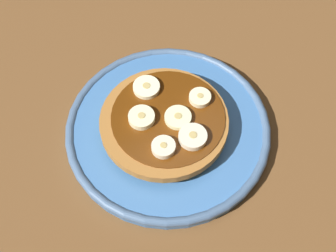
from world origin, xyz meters
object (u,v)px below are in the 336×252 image
(banana_slice_2, at_px, (147,88))
(banana_slice_3, at_px, (163,147))
(banana_slice_4, at_px, (193,137))
(banana_slice_0, at_px, (178,118))
(banana_slice_1, at_px, (199,96))
(pancake_stack, at_px, (165,123))
(plate, at_px, (168,130))
(banana_slice_5, at_px, (142,118))

(banana_slice_2, distance_m, banana_slice_3, 0.09)
(banana_slice_2, height_order, banana_slice_4, banana_slice_4)
(banana_slice_2, relative_size, banana_slice_4, 0.99)
(banana_slice_3, bearing_deg, banana_slice_2, -108.87)
(banana_slice_0, bearing_deg, banana_slice_1, -162.66)
(pancake_stack, bearing_deg, banana_slice_1, -178.47)
(plate, relative_size, banana_slice_2, 7.66)
(banana_slice_5, bearing_deg, banana_slice_2, -129.20)
(plate, bearing_deg, pancake_stack, -22.21)
(pancake_stack, height_order, banana_slice_3, banana_slice_3)
(banana_slice_0, height_order, banana_slice_4, banana_slice_4)
(pancake_stack, distance_m, banana_slice_1, 0.05)
(pancake_stack, xyz_separation_m, banana_slice_2, (-0.00, -0.05, 0.02))
(banana_slice_1, bearing_deg, banana_slice_4, 48.41)
(banana_slice_4, distance_m, banana_slice_5, 0.07)
(banana_slice_0, bearing_deg, banana_slice_3, 34.23)
(banana_slice_2, bearing_deg, banana_slice_4, 94.73)
(pancake_stack, xyz_separation_m, banana_slice_4, (-0.01, 0.04, 0.02))
(banana_slice_1, relative_size, banana_slice_4, 0.80)
(banana_slice_3, relative_size, banana_slice_5, 0.88)
(banana_slice_0, xyz_separation_m, banana_slice_2, (0.01, -0.06, 0.00))
(banana_slice_4, bearing_deg, banana_slice_2, -85.27)
(pancake_stack, relative_size, banana_slice_4, 4.81)
(banana_slice_1, distance_m, banana_slice_3, 0.08)
(banana_slice_4, bearing_deg, plate, -79.62)
(pancake_stack, bearing_deg, banana_slice_0, 138.23)
(banana_slice_3, bearing_deg, banana_slice_5, -89.85)
(banana_slice_1, bearing_deg, pancake_stack, 1.53)
(banana_slice_2, bearing_deg, banana_slice_0, 97.96)
(banana_slice_2, bearing_deg, banana_slice_3, 71.13)
(banana_slice_3, relative_size, banana_slice_4, 0.83)
(banana_slice_0, height_order, banana_slice_1, same)
(plate, distance_m, banana_slice_2, 0.06)
(plate, xyz_separation_m, banana_slice_0, (-0.01, 0.01, 0.03))
(banana_slice_1, relative_size, banana_slice_2, 0.81)
(plate, relative_size, banana_slice_4, 7.62)
(banana_slice_0, distance_m, banana_slice_5, 0.04)
(banana_slice_2, xyz_separation_m, banana_slice_4, (-0.01, 0.09, 0.00))
(pancake_stack, bearing_deg, banana_slice_5, -26.96)
(banana_slice_1, height_order, banana_slice_5, banana_slice_5)
(plate, xyz_separation_m, banana_slice_3, (0.03, 0.03, 0.03))
(plate, height_order, banana_slice_2, banana_slice_2)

